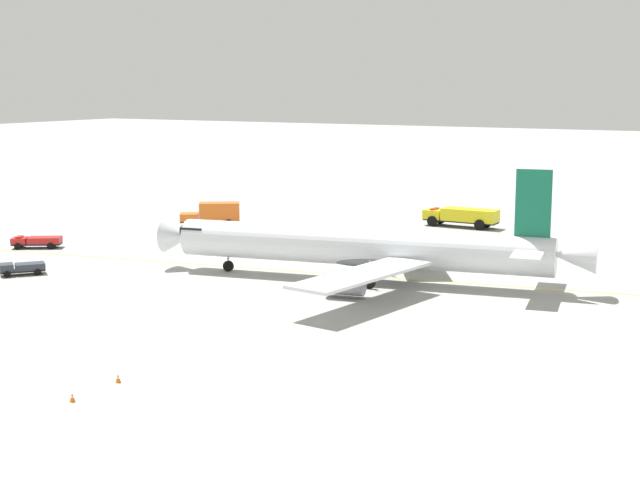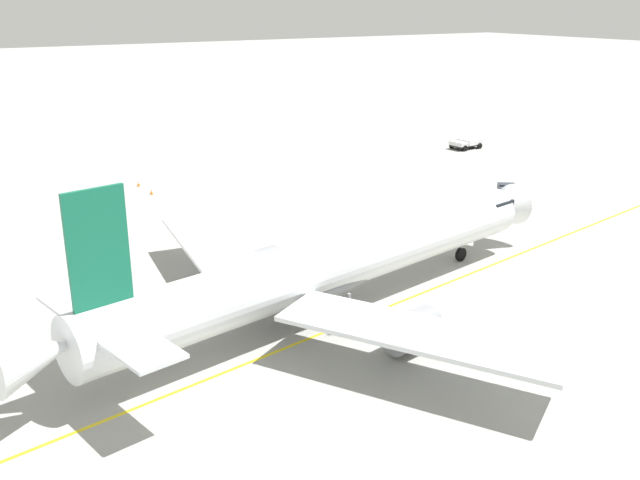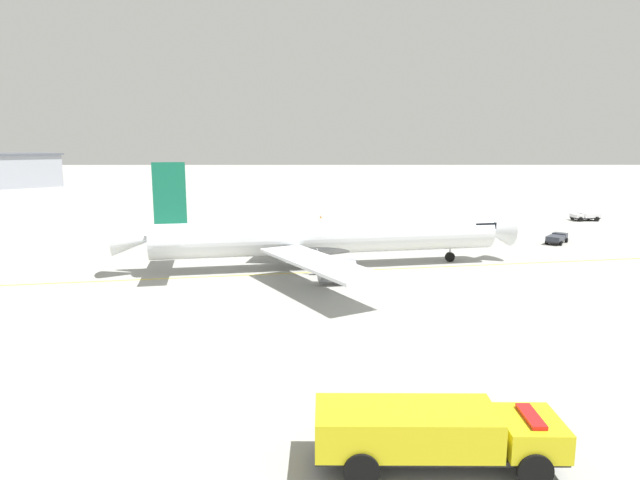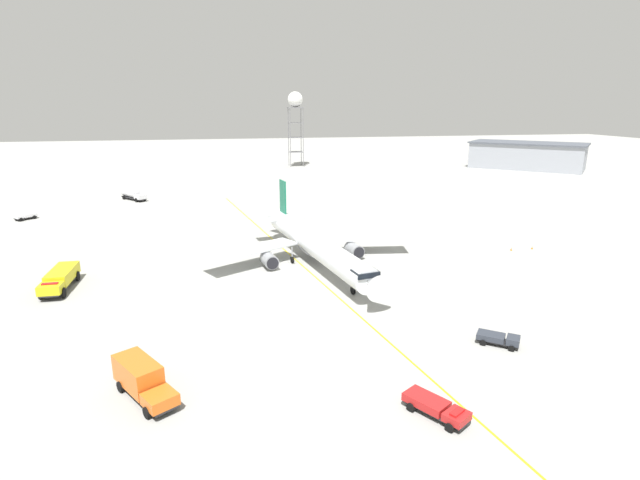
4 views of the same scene
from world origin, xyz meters
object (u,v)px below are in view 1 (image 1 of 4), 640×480
at_px(catering_truck_truck, 214,213).
at_px(fire_tender_truck, 462,216).
at_px(airliner_main, 366,249).
at_px(safety_cone_mid, 72,397).
at_px(ops_pickup_truck, 37,241).
at_px(safety_cone_near, 118,378).
at_px(baggage_truck_truck, 22,268).

relative_size(catering_truck_truck, fire_tender_truck, 0.80).
xyz_separation_m(airliner_main, safety_cone_mid, (39.52, -0.01, -2.87)).
xyz_separation_m(ops_pickup_truck, safety_cone_near, (33.06, 41.33, -0.53)).
xyz_separation_m(catering_truck_truck, safety_cone_near, (57.13, 33.44, -1.38)).
xyz_separation_m(catering_truck_truck, fire_tender_truck, (-14.93, 29.50, -0.13)).
height_order(fire_tender_truck, safety_cone_mid, fire_tender_truck).
relative_size(airliner_main, baggage_truck_truck, 9.58).
xyz_separation_m(baggage_truck_truck, safety_cone_mid, (25.39, 31.24, -0.44)).
bearing_deg(catering_truck_truck, safety_cone_mid, 86.07).
bearing_deg(safety_cone_near, fire_tender_truck, -176.87).
distance_m(airliner_main, baggage_truck_truck, 34.38).
distance_m(baggage_truck_truck, safety_cone_mid, 40.25).
bearing_deg(ops_pickup_truck, catering_truck_truck, -140.52).
distance_m(airliner_main, safety_cone_near, 35.50).
bearing_deg(airliner_main, safety_cone_mid, 79.31).
bearing_deg(fire_tender_truck, safety_cone_near, 93.79).
distance_m(airliner_main, fire_tender_truck, 36.93).
distance_m(catering_truck_truck, ops_pickup_truck, 25.35).
bearing_deg(airliner_main, catering_truck_truck, -43.67).
bearing_deg(ops_pickup_truck, fire_tender_truck, -166.17).
bearing_deg(catering_truck_truck, fire_tender_truck, 174.24).
bearing_deg(safety_cone_mid, airliner_main, 179.98).
xyz_separation_m(catering_truck_truck, ops_pickup_truck, (24.07, -7.89, -0.85)).
bearing_deg(catering_truck_truck, airliner_main, 114.41).
height_order(catering_truck_truck, ops_pickup_truck, catering_truck_truck).
distance_m(catering_truck_truck, safety_cone_mid, 69.84).
relative_size(catering_truck_truck, baggage_truck_truck, 1.79).
xyz_separation_m(fire_tender_truck, ops_pickup_truck, (39.00, -37.39, -0.72)).
height_order(safety_cone_near, safety_cone_mid, same).
xyz_separation_m(catering_truck_truck, safety_cone_mid, (61.27, 33.49, -1.38)).
bearing_deg(fire_tender_truck, safety_cone_mid, 93.67).
relative_size(catering_truck_truck, safety_cone_mid, 14.49).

